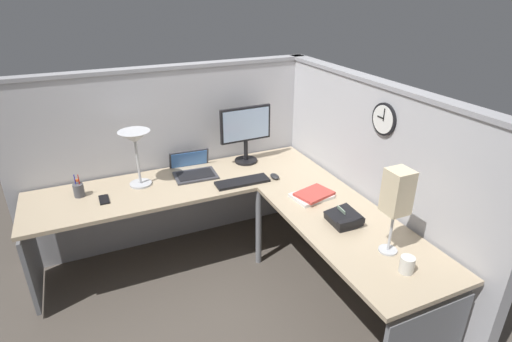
{
  "coord_description": "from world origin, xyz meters",
  "views": [
    {
      "loc": [
        -1.02,
        -2.41,
        2.18
      ],
      "look_at": [
        0.12,
        0.12,
        0.88
      ],
      "focal_mm": 28.36,
      "sensor_mm": 36.0,
      "label": 1
    }
  ],
  "objects_px": {
    "book_stack": "(313,195)",
    "wall_clock": "(385,119)",
    "office_phone": "(344,219)",
    "pen_cup": "(79,190)",
    "cell_phone": "(104,200)",
    "coffee_mug": "(407,265)",
    "laptop": "(193,169)",
    "keyboard": "(242,182)",
    "monitor": "(246,130)",
    "desk_lamp_paper": "(397,194)",
    "computer_mouse": "(275,176)",
    "desk_lamp_dome": "(135,142)"
  },
  "relations": [
    {
      "from": "laptop",
      "to": "keyboard",
      "type": "relative_size",
      "value": 0.92
    },
    {
      "from": "computer_mouse",
      "to": "desk_lamp_paper",
      "type": "relative_size",
      "value": 0.2
    },
    {
      "from": "monitor",
      "to": "desk_lamp_paper",
      "type": "relative_size",
      "value": 0.94
    },
    {
      "from": "cell_phone",
      "to": "book_stack",
      "type": "height_order",
      "value": "book_stack"
    },
    {
      "from": "monitor",
      "to": "coffee_mug",
      "type": "xyz_separation_m",
      "value": [
        0.22,
        -1.75,
        -0.25
      ]
    },
    {
      "from": "pen_cup",
      "to": "desk_lamp_paper",
      "type": "xyz_separation_m",
      "value": [
        1.64,
        -1.48,
        0.33
      ]
    },
    {
      "from": "book_stack",
      "to": "coffee_mug",
      "type": "height_order",
      "value": "coffee_mug"
    },
    {
      "from": "book_stack",
      "to": "wall_clock",
      "type": "bearing_deg",
      "value": -32.01
    },
    {
      "from": "cell_phone",
      "to": "wall_clock",
      "type": "distance_m",
      "value": 2.06
    },
    {
      "from": "book_stack",
      "to": "coffee_mug",
      "type": "xyz_separation_m",
      "value": [
        0.02,
        -0.94,
        0.03
      ]
    },
    {
      "from": "cell_phone",
      "to": "wall_clock",
      "type": "xyz_separation_m",
      "value": [
        1.79,
        -0.83,
        0.62
      ]
    },
    {
      "from": "cell_phone",
      "to": "coffee_mug",
      "type": "xyz_separation_m",
      "value": [
        1.44,
        -1.53,
        0.04
      ]
    },
    {
      "from": "pen_cup",
      "to": "office_phone",
      "type": "height_order",
      "value": "pen_cup"
    },
    {
      "from": "office_phone",
      "to": "laptop",
      "type": "bearing_deg",
      "value": 119.83
    },
    {
      "from": "keyboard",
      "to": "computer_mouse",
      "type": "height_order",
      "value": "computer_mouse"
    },
    {
      "from": "desk_lamp_paper",
      "to": "coffee_mug",
      "type": "height_order",
      "value": "desk_lamp_paper"
    },
    {
      "from": "computer_mouse",
      "to": "wall_clock",
      "type": "height_order",
      "value": "wall_clock"
    },
    {
      "from": "pen_cup",
      "to": "wall_clock",
      "type": "xyz_separation_m",
      "value": [
        1.95,
        -0.96,
        0.57
      ]
    },
    {
      "from": "computer_mouse",
      "to": "coffee_mug",
      "type": "relative_size",
      "value": 1.08
    },
    {
      "from": "laptop",
      "to": "office_phone",
      "type": "xyz_separation_m",
      "value": [
        0.68,
        -1.19,
        0.01
      ]
    },
    {
      "from": "cell_phone",
      "to": "wall_clock",
      "type": "bearing_deg",
      "value": -25.31
    },
    {
      "from": "pen_cup",
      "to": "keyboard",
      "type": "bearing_deg",
      "value": -13.89
    },
    {
      "from": "computer_mouse",
      "to": "office_phone",
      "type": "height_order",
      "value": "office_phone"
    },
    {
      "from": "laptop",
      "to": "keyboard",
      "type": "height_order",
      "value": "laptop"
    },
    {
      "from": "desk_lamp_paper",
      "to": "pen_cup",
      "type": "bearing_deg",
      "value": 137.89
    },
    {
      "from": "keyboard",
      "to": "coffee_mug",
      "type": "xyz_separation_m",
      "value": [
        0.41,
        -1.38,
        0.04
      ]
    },
    {
      "from": "monitor",
      "to": "cell_phone",
      "type": "bearing_deg",
      "value": -169.73
    },
    {
      "from": "book_stack",
      "to": "laptop",
      "type": "bearing_deg",
      "value": 130.37
    },
    {
      "from": "keyboard",
      "to": "book_stack",
      "type": "relative_size",
      "value": 1.36
    },
    {
      "from": "office_phone",
      "to": "coffee_mug",
      "type": "xyz_separation_m",
      "value": [
        0.02,
        -0.55,
        0.01
      ]
    },
    {
      "from": "laptop",
      "to": "computer_mouse",
      "type": "relative_size",
      "value": 3.82
    },
    {
      "from": "computer_mouse",
      "to": "coffee_mug",
      "type": "height_order",
      "value": "coffee_mug"
    },
    {
      "from": "book_stack",
      "to": "desk_lamp_paper",
      "type": "xyz_separation_m",
      "value": [
        0.06,
        -0.75,
        0.36
      ]
    },
    {
      "from": "laptop",
      "to": "wall_clock",
      "type": "relative_size",
      "value": 1.8
    },
    {
      "from": "pen_cup",
      "to": "cell_phone",
      "type": "relative_size",
      "value": 1.25
    },
    {
      "from": "monitor",
      "to": "laptop",
      "type": "bearing_deg",
      "value": -178.65
    },
    {
      "from": "office_phone",
      "to": "keyboard",
      "type": "bearing_deg",
      "value": 114.9
    },
    {
      "from": "pen_cup",
      "to": "book_stack",
      "type": "bearing_deg",
      "value": -24.93
    },
    {
      "from": "monitor",
      "to": "cell_phone",
      "type": "height_order",
      "value": "monitor"
    },
    {
      "from": "cell_phone",
      "to": "desk_lamp_paper",
      "type": "xyz_separation_m",
      "value": [
        1.48,
        -1.34,
        0.38
      ]
    },
    {
      "from": "office_phone",
      "to": "book_stack",
      "type": "distance_m",
      "value": 0.39
    },
    {
      "from": "laptop",
      "to": "wall_clock",
      "type": "bearing_deg",
      "value": -44.48
    },
    {
      "from": "laptop",
      "to": "keyboard",
      "type": "bearing_deg",
      "value": -50.63
    },
    {
      "from": "cell_phone",
      "to": "computer_mouse",
      "type": "bearing_deg",
      "value": -8.51
    },
    {
      "from": "desk_lamp_dome",
      "to": "coffee_mug",
      "type": "height_order",
      "value": "desk_lamp_dome"
    },
    {
      "from": "cell_phone",
      "to": "office_phone",
      "type": "bearing_deg",
      "value": -35.27
    },
    {
      "from": "laptop",
      "to": "cell_phone",
      "type": "bearing_deg",
      "value": -163.99
    },
    {
      "from": "monitor",
      "to": "laptop",
      "type": "distance_m",
      "value": 0.56
    },
    {
      "from": "laptop",
      "to": "cell_phone",
      "type": "height_order",
      "value": "laptop"
    },
    {
      "from": "desk_lamp_dome",
      "to": "desk_lamp_paper",
      "type": "bearing_deg",
      "value": -51.38
    }
  ]
}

